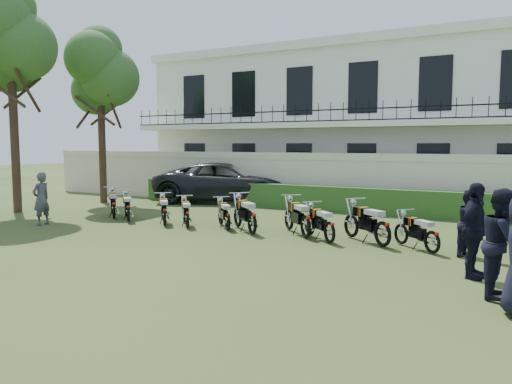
{
  "coord_description": "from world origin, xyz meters",
  "views": [
    {
      "loc": [
        8.12,
        -11.39,
        2.69
      ],
      "look_at": [
        0.96,
        1.46,
        1.25
      ],
      "focal_mm": 35.0,
      "sensor_mm": 36.0,
      "label": 1
    }
  ],
  "objects_px": {
    "tree_west_near": "(101,71)",
    "inspector": "(41,199)",
    "tree_west_mid": "(11,38)",
    "motorcycle_1": "(128,209)",
    "officer_4": "(471,223)",
    "motorcycle_8": "(383,228)",
    "motorcycle_4": "(228,217)",
    "motorcycle_5": "(252,218)",
    "officer_1": "(503,243)",
    "motorcycle_2": "(165,213)",
    "motorcycle_0": "(114,206)",
    "motorcycle_7": "(330,227)",
    "officer_2": "(474,231)",
    "suv": "(227,182)",
    "motorcycle_6": "(306,221)",
    "motorcycle_9": "(432,237)",
    "motorcycle_3": "(187,215)"
  },
  "relations": [
    {
      "from": "tree_west_near",
      "to": "inspector",
      "type": "distance_m",
      "value": 8.08
    },
    {
      "from": "tree_west_mid",
      "to": "motorcycle_1",
      "type": "distance_m",
      "value": 8.37
    },
    {
      "from": "officer_4",
      "to": "motorcycle_1",
      "type": "bearing_deg",
      "value": 104.12
    },
    {
      "from": "motorcycle_8",
      "to": "tree_west_near",
      "type": "bearing_deg",
      "value": 113.05
    },
    {
      "from": "motorcycle_4",
      "to": "officer_4",
      "type": "relative_size",
      "value": 0.82
    },
    {
      "from": "motorcycle_5",
      "to": "officer_1",
      "type": "xyz_separation_m",
      "value": [
        6.72,
        -3.01,
        0.44
      ]
    },
    {
      "from": "tree_west_mid",
      "to": "motorcycle_2",
      "type": "height_order",
      "value": "tree_west_mid"
    },
    {
      "from": "motorcycle_0",
      "to": "motorcycle_8",
      "type": "distance_m",
      "value": 9.59
    },
    {
      "from": "motorcycle_7",
      "to": "motorcycle_8",
      "type": "distance_m",
      "value": 1.38
    },
    {
      "from": "motorcycle_0",
      "to": "officer_2",
      "type": "relative_size",
      "value": 0.78
    },
    {
      "from": "motorcycle_5",
      "to": "suv",
      "type": "bearing_deg",
      "value": 79.01
    },
    {
      "from": "motorcycle_8",
      "to": "motorcycle_5",
      "type": "bearing_deg",
      "value": 130.02
    },
    {
      "from": "motorcycle_0",
      "to": "suv",
      "type": "height_order",
      "value": "suv"
    },
    {
      "from": "motorcycle_4",
      "to": "suv",
      "type": "bearing_deg",
      "value": 78.87
    },
    {
      "from": "motorcycle_8",
      "to": "officer_4",
      "type": "xyz_separation_m",
      "value": [
        2.07,
        0.06,
        0.27
      ]
    },
    {
      "from": "motorcycle_2",
      "to": "motorcycle_8",
      "type": "bearing_deg",
      "value": -41.08
    },
    {
      "from": "tree_west_near",
      "to": "motorcycle_1",
      "type": "xyz_separation_m",
      "value": [
        5.12,
        -3.85,
        -5.42
      ]
    },
    {
      "from": "motorcycle_2",
      "to": "motorcycle_1",
      "type": "bearing_deg",
      "value": 138.27
    },
    {
      "from": "tree_west_mid",
      "to": "tree_west_near",
      "type": "distance_m",
      "value": 4.11
    },
    {
      "from": "motorcycle_5",
      "to": "motorcycle_8",
      "type": "distance_m",
      "value": 3.8
    },
    {
      "from": "tree_west_mid",
      "to": "officer_4",
      "type": "relative_size",
      "value": 5.51
    },
    {
      "from": "motorcycle_0",
      "to": "motorcycle_5",
      "type": "height_order",
      "value": "motorcycle_5"
    },
    {
      "from": "motorcycle_5",
      "to": "officer_1",
      "type": "height_order",
      "value": "officer_1"
    },
    {
      "from": "motorcycle_2",
      "to": "motorcycle_8",
      "type": "xyz_separation_m",
      "value": [
        7.07,
        0.11,
        0.07
      ]
    },
    {
      "from": "suv",
      "to": "inspector",
      "type": "height_order",
      "value": "suv"
    },
    {
      "from": "officer_1",
      "to": "officer_2",
      "type": "relative_size",
      "value": 1.0
    },
    {
      "from": "motorcycle_6",
      "to": "motorcycle_9",
      "type": "distance_m",
      "value": 3.5
    },
    {
      "from": "motorcycle_0",
      "to": "officer_2",
      "type": "xyz_separation_m",
      "value": [
        11.94,
        -2.17,
        0.47
      ]
    },
    {
      "from": "motorcycle_0",
      "to": "officer_1",
      "type": "relative_size",
      "value": 0.78
    },
    {
      "from": "motorcycle_3",
      "to": "officer_2",
      "type": "relative_size",
      "value": 0.7
    },
    {
      "from": "motorcycle_4",
      "to": "officer_2",
      "type": "bearing_deg",
      "value": -60.64
    },
    {
      "from": "suv",
      "to": "officer_1",
      "type": "relative_size",
      "value": 3.4
    },
    {
      "from": "motorcycle_8",
      "to": "officer_2",
      "type": "bearing_deg",
      "value": -92.35
    },
    {
      "from": "motorcycle_4",
      "to": "officer_2",
      "type": "distance_m",
      "value": 7.52
    },
    {
      "from": "motorcycle_5",
      "to": "tree_west_near",
      "type": "bearing_deg",
      "value": 110.43
    },
    {
      "from": "motorcycle_1",
      "to": "tree_west_mid",
      "type": "bearing_deg",
      "value": 135.22
    },
    {
      "from": "motorcycle_2",
      "to": "motorcycle_5",
      "type": "distance_m",
      "value": 3.28
    },
    {
      "from": "motorcycle_1",
      "to": "officer_4",
      "type": "xyz_separation_m",
      "value": [
        10.72,
        0.17,
        0.33
      ]
    },
    {
      "from": "motorcycle_1",
      "to": "suv",
      "type": "bearing_deg",
      "value": 46.19
    },
    {
      "from": "officer_2",
      "to": "officer_1",
      "type": "bearing_deg",
      "value": -140.77
    },
    {
      "from": "officer_1",
      "to": "officer_2",
      "type": "bearing_deg",
      "value": 27.43
    },
    {
      "from": "inspector",
      "to": "officer_2",
      "type": "bearing_deg",
      "value": 86.1
    },
    {
      "from": "motorcycle_1",
      "to": "motorcycle_7",
      "type": "height_order",
      "value": "same"
    },
    {
      "from": "motorcycle_2",
      "to": "officer_2",
      "type": "xyz_separation_m",
      "value": [
        9.42,
        -1.9,
        0.5
      ]
    },
    {
      "from": "motorcycle_7",
      "to": "officer_4",
      "type": "bearing_deg",
      "value": -42.73
    },
    {
      "from": "inspector",
      "to": "motorcycle_8",
      "type": "bearing_deg",
      "value": 96.54
    },
    {
      "from": "motorcycle_2",
      "to": "suv",
      "type": "distance_m",
      "value": 6.98
    },
    {
      "from": "motorcycle_6",
      "to": "suv",
      "type": "relative_size",
      "value": 0.23
    },
    {
      "from": "suv",
      "to": "motorcycle_5",
      "type": "bearing_deg",
      "value": -161.42
    },
    {
      "from": "tree_west_near",
      "to": "motorcycle_1",
      "type": "distance_m",
      "value": 8.39
    }
  ]
}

